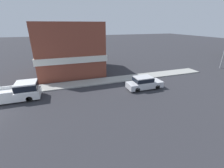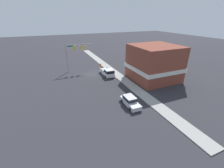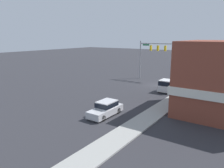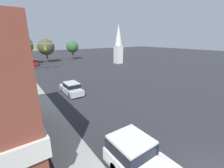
# 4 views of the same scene
# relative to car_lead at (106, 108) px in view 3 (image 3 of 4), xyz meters

# --- Properties ---
(ground_plane) EXTENTS (200.00, 200.00, 0.00)m
(ground_plane) POSITION_rel_car_lead_xyz_m (1.49, -17.29, -0.84)
(ground_plane) COLOR #2D2D33
(sidewalk_curb) EXTENTS (2.40, 60.00, 0.14)m
(sidewalk_curb) POSITION_rel_car_lead_xyz_m (-4.21, -17.29, -0.77)
(sidewalk_curb) COLOR #9E9E99
(sidewalk_curb) RESTS_ON ground
(near_signal_assembly) EXTENTS (7.26, 0.49, 7.72)m
(near_signal_assembly) POSITION_rel_car_lead_xyz_m (4.81, -21.63, 4.84)
(near_signal_assembly) COLOR gray
(near_signal_assembly) RESTS_ON ground
(car_lead) EXTENTS (1.77, 4.64, 1.63)m
(car_lead) POSITION_rel_car_lead_xyz_m (0.00, 0.00, 0.00)
(car_lead) COLOR black
(car_lead) RESTS_ON ground
(pickup_truck_parked) EXTENTS (2.13, 5.61, 1.97)m
(pickup_truck_parked) POSITION_rel_car_lead_xyz_m (-1.74, -14.65, 0.12)
(pickup_truck_parked) COLOR black
(pickup_truck_parked) RESTS_ON ground
(construction_barrel) EXTENTS (0.54, 0.54, 1.04)m
(construction_barrel) POSITION_rel_car_lead_xyz_m (-2.41, -22.31, -0.31)
(construction_barrel) COLOR orange
(construction_barrel) RESTS_ON ground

